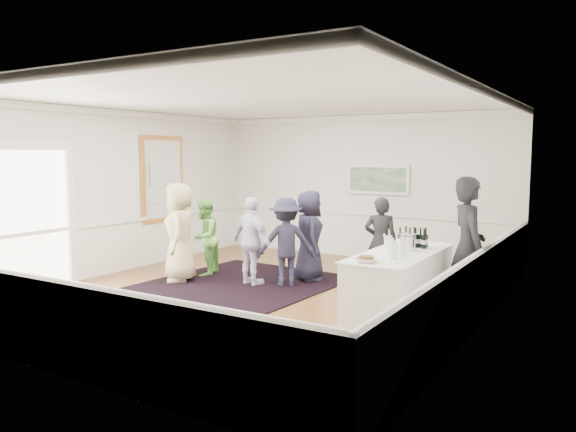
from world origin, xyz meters
The scene contains 23 objects.
floor centered at (0.00, 0.00, 0.00)m, with size 8.00×8.00×0.00m, color olive.
ceiling centered at (0.00, 0.00, 3.20)m, with size 7.00×8.00×0.02m, color white.
wall_left centered at (-3.50, 0.00, 1.60)m, with size 0.02×8.00×3.20m, color white.
wall_right centered at (3.50, 0.00, 1.60)m, with size 0.02×8.00×3.20m, color white.
wall_back centered at (0.00, 4.00, 1.60)m, with size 7.00×0.02×3.20m, color white.
wall_front centered at (0.00, -4.00, 1.60)m, with size 7.00×0.02×3.20m, color white.
wainscoting centered at (0.00, 0.00, 0.50)m, with size 7.00×8.00×1.00m, color white, non-canonical shape.
mirror centered at (-3.45, 1.30, 1.80)m, with size 0.05×1.25×1.85m.
doorway centered at (-3.45, -1.90, 1.42)m, with size 0.10×1.78×2.56m.
landscape_painting centered at (0.40, 3.95, 1.78)m, with size 1.44×0.06×0.66m.
area_rug centered at (-0.76, 0.11, 0.01)m, with size 3.05×4.01×0.02m, color black.
serving_table centered at (2.43, -0.14, 0.48)m, with size 0.90×2.36×0.96m.
bartender centered at (3.20, 0.53, 1.01)m, with size 0.73×0.48×2.01m, color black.
guest_tan centered at (-1.85, 0.03, 0.91)m, with size 0.89×0.58×1.81m, color tan.
guest_green centered at (-1.80, 0.67, 0.74)m, with size 0.72×0.56×1.49m, color #6DC24D.
guest_lilac centered at (-0.55, 0.48, 0.79)m, with size 0.93×0.39×1.58m, color silver.
guest_dark_a centered at (0.01, 0.72, 0.79)m, with size 1.01×0.58×1.57m, color black.
guest_dark_b centered at (1.45, 1.55, 0.80)m, with size 0.58×0.38×1.59m, color black.
guest_navy centered at (0.15, 1.32, 0.84)m, with size 0.82×0.53×1.67m, color black.
wine_bottles centered at (2.46, 0.37, 1.11)m, with size 0.43×0.25×0.31m.
juice_pitchers centered at (2.42, -0.41, 1.08)m, with size 0.39×0.60×0.24m.
ice_bucket centered at (2.46, 0.04, 1.07)m, with size 0.26×0.26×0.24m, color silver.
nut_bowl centered at (2.31, -1.08, 1.00)m, with size 0.28×0.28×0.07m.
Camera 1 is at (5.12, -7.62, 2.33)m, focal length 35.00 mm.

